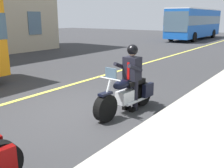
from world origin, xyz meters
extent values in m
plane|color=#333335|center=(0.00, 0.00, 0.00)|extent=(80.00, 80.00, 0.00)
cube|color=#E5DB4C|center=(0.00, -2.00, 0.01)|extent=(60.00, 0.16, 0.01)
cylinder|color=black|center=(0.23, 1.07, 0.33)|extent=(0.67, 0.24, 0.66)
cylinder|color=black|center=(-1.32, 1.17, 0.33)|extent=(0.67, 0.24, 0.66)
cube|color=silver|center=(-0.57, 1.12, 0.42)|extent=(0.58, 0.32, 0.32)
ellipsoid|color=black|center=(-0.37, 1.11, 0.78)|extent=(0.58, 0.32, 0.24)
cube|color=black|center=(-0.92, 1.15, 0.74)|extent=(0.72, 0.33, 0.12)
cube|color=black|center=(-1.25, 1.39, 0.48)|extent=(0.41, 0.15, 0.36)
cube|color=black|center=(-1.28, 0.95, 0.48)|extent=(0.41, 0.15, 0.36)
cylinder|color=silver|center=(0.21, 1.07, 0.60)|extent=(0.35, 0.07, 0.76)
cylinder|color=silver|center=(0.05, 1.08, 1.00)|extent=(0.08, 0.60, 0.04)
cube|color=black|center=(0.23, 1.07, 0.68)|extent=(0.37, 0.18, 0.06)
cylinder|color=silver|center=(-0.86, 1.30, 0.26)|extent=(0.90, 0.14, 0.08)
cube|color=slate|center=(0.03, 1.08, 1.12)|extent=(0.06, 0.32, 0.28)
cylinder|color=black|center=(-0.81, 1.26, 0.42)|extent=(0.14, 0.14, 0.84)
cube|color=black|center=(-0.75, 1.26, 0.05)|extent=(0.27, 0.13, 0.10)
cylinder|color=black|center=(-0.82, 1.02, 0.42)|extent=(0.14, 0.14, 0.84)
cube|color=black|center=(-0.76, 1.02, 0.05)|extent=(0.27, 0.13, 0.10)
cube|color=black|center=(-0.82, 1.14, 1.12)|extent=(0.35, 0.42, 0.60)
cube|color=red|center=(-0.66, 1.13, 1.08)|extent=(0.03, 0.07, 0.44)
cylinder|color=black|center=(-0.62, 1.35, 1.18)|extent=(0.56, 0.14, 0.28)
cylinder|color=black|center=(-0.65, 0.91, 1.18)|extent=(0.56, 0.14, 0.28)
sphere|color=tan|center=(-0.82, 1.14, 1.55)|extent=(0.22, 0.22, 0.22)
sphere|color=black|center=(-0.82, 1.14, 1.60)|extent=(0.28, 0.28, 0.28)
cylinder|color=black|center=(3.01, 1.25, 0.33)|extent=(0.68, 0.29, 0.66)
cube|color=#720505|center=(3.09, 1.46, 0.48)|extent=(0.41, 0.17, 0.36)
cube|color=blue|center=(-24.25, -5.16, 1.77)|extent=(11.00, 2.50, 2.85)
cube|color=slate|center=(-24.25, -5.16, 2.10)|extent=(11.04, 2.52, 0.90)
cube|color=slate|center=(-18.75, -5.16, 2.00)|extent=(0.06, 2.40, 1.90)
cube|color=white|center=(-24.25, -5.16, 3.25)|extent=(11.00, 2.50, 0.10)
cylinder|color=black|center=(-20.65, -3.96, 0.50)|extent=(1.00, 0.30, 1.00)
cylinder|color=black|center=(-20.65, -6.36, 0.50)|extent=(1.00, 0.30, 1.00)
cylinder|color=black|center=(-27.45, -3.96, 0.50)|extent=(1.00, 0.30, 1.00)
cylinder|color=black|center=(-27.45, -6.36, 0.50)|extent=(1.00, 0.30, 1.00)
cube|color=slate|center=(-7.14, -10.97, 2.00)|extent=(1.10, 0.06, 1.60)
camera|label=1|loc=(4.71, 4.53, 2.40)|focal=40.87mm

